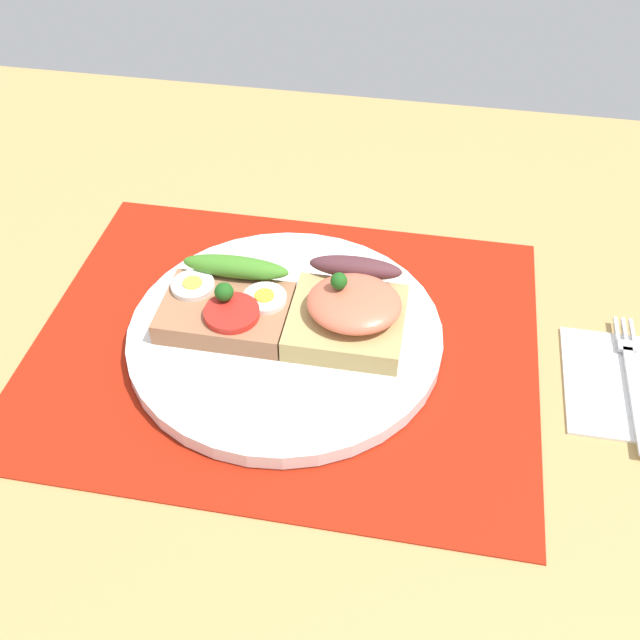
{
  "coord_description": "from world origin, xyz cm",
  "views": [
    {
      "loc": [
        10.94,
        -44.02,
        46.18
      ],
      "look_at": [
        3.0,
        0.0,
        3.19
      ],
      "focal_mm": 42.18,
      "sensor_mm": 36.0,
      "label": 1
    }
  ],
  "objects_px": {
    "plate": "(285,334)",
    "fork": "(632,376)",
    "sandwich_egg_tomato": "(227,305)",
    "napkin": "(636,382)",
    "sandwich_salmon": "(350,309)"
  },
  "relations": [
    {
      "from": "fork",
      "to": "sandwich_egg_tomato",
      "type": "bearing_deg",
      "value": -179.87
    },
    {
      "from": "napkin",
      "to": "fork",
      "type": "distance_m",
      "value": 0.01
    },
    {
      "from": "sandwich_egg_tomato",
      "to": "fork",
      "type": "relative_size",
      "value": 0.72
    },
    {
      "from": "sandwich_egg_tomato",
      "to": "sandwich_salmon",
      "type": "height_order",
      "value": "sandwich_salmon"
    },
    {
      "from": "plate",
      "to": "fork",
      "type": "height_order",
      "value": "plate"
    },
    {
      "from": "sandwich_salmon",
      "to": "fork",
      "type": "bearing_deg",
      "value": -1.7
    },
    {
      "from": "napkin",
      "to": "sandwich_egg_tomato",
      "type": "bearing_deg",
      "value": 179.96
    },
    {
      "from": "sandwich_egg_tomato",
      "to": "plate",
      "type": "bearing_deg",
      "value": -4.61
    },
    {
      "from": "sandwich_egg_tomato",
      "to": "napkin",
      "type": "distance_m",
      "value": 0.34
    },
    {
      "from": "sandwich_salmon",
      "to": "sandwich_egg_tomato",
      "type": "bearing_deg",
      "value": -175.77
    },
    {
      "from": "sandwich_egg_tomato",
      "to": "napkin",
      "type": "xyz_separation_m",
      "value": [
        0.34,
        -0.0,
        -0.03
      ]
    },
    {
      "from": "sandwich_salmon",
      "to": "napkin",
      "type": "height_order",
      "value": "sandwich_salmon"
    },
    {
      "from": "sandwich_salmon",
      "to": "fork",
      "type": "distance_m",
      "value": 0.23
    },
    {
      "from": "plate",
      "to": "napkin",
      "type": "bearing_deg",
      "value": 0.76
    },
    {
      "from": "sandwich_egg_tomato",
      "to": "sandwich_salmon",
      "type": "relative_size",
      "value": 1.02
    }
  ]
}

